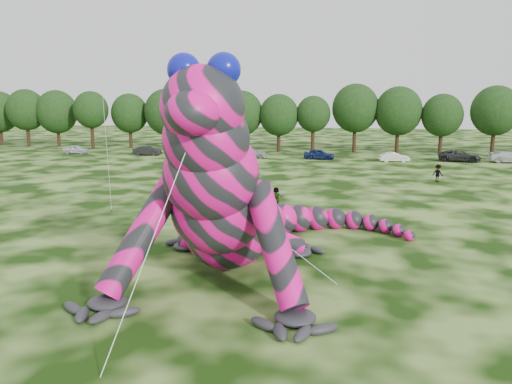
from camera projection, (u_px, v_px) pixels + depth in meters
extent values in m
plane|color=#16330A|center=(197.00, 290.00, 22.40)|extent=(240.00, 240.00, 0.00)
cylinder|color=silver|center=(103.00, 97.00, 33.93)|extent=(0.02, 0.02, 17.49)
cylinder|color=#382314|center=(112.00, 210.00, 37.54)|extent=(0.08, 0.08, 0.24)
imported|color=silver|center=(76.00, 149.00, 75.48)|extent=(3.95, 1.70, 1.33)
imported|color=black|center=(147.00, 151.00, 73.55)|extent=(4.20, 1.68, 1.36)
imported|color=maroon|center=(188.00, 153.00, 71.28)|extent=(4.70, 2.17, 1.31)
imported|color=#A9ACB2|center=(251.00, 153.00, 70.65)|extent=(4.63, 2.03, 1.32)
imported|color=navy|center=(319.00, 154.00, 68.78)|extent=(4.28, 1.94, 1.43)
imported|color=silver|center=(394.00, 157.00, 66.14)|extent=(4.06, 2.00, 1.28)
imported|color=black|center=(460.00, 156.00, 66.51)|extent=(5.71, 3.22, 1.51)
imported|color=silver|center=(509.00, 157.00, 65.33)|extent=(5.06, 2.08, 1.46)
imported|color=gray|center=(199.00, 177.00, 47.97)|extent=(0.98, 1.10, 1.89)
imported|color=gray|center=(276.00, 197.00, 38.83)|extent=(1.58, 1.04, 1.63)
imported|color=gray|center=(438.00, 173.00, 50.40)|extent=(1.33, 1.23, 1.79)
imported|color=gray|center=(193.00, 188.00, 42.89)|extent=(0.68, 0.68, 1.60)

